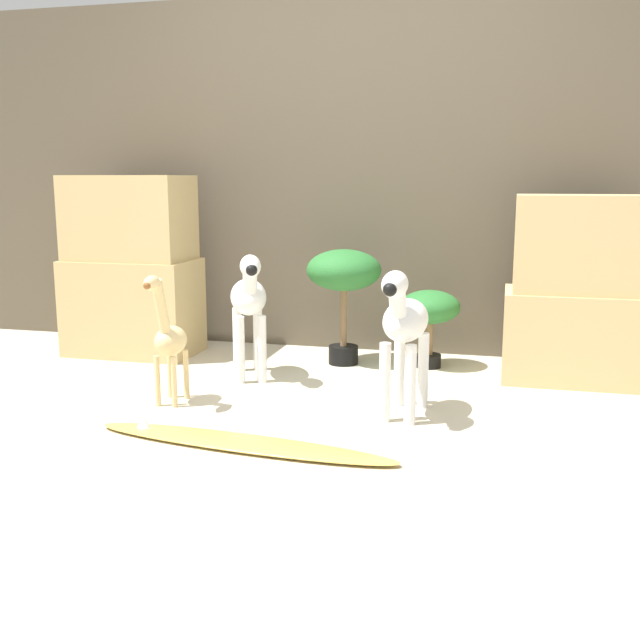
% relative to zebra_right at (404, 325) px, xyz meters
% --- Properties ---
extents(ground_plane, '(14.00, 14.00, 0.00)m').
position_rel_zebra_right_xyz_m(ground_plane, '(-0.49, -0.27, -0.43)').
color(ground_plane, beige).
extents(wall_back, '(6.40, 0.08, 2.20)m').
position_rel_zebra_right_xyz_m(wall_back, '(-0.49, 1.36, 0.67)').
color(wall_back, brown).
rests_on(wall_back, ground_plane).
extents(rock_pillar_left, '(0.79, 0.46, 1.11)m').
position_rel_zebra_right_xyz_m(rock_pillar_left, '(-1.82, 0.87, 0.10)').
color(rock_pillar_left, tan).
rests_on(rock_pillar_left, ground_plane).
extents(rock_pillar_right, '(0.79, 0.46, 1.00)m').
position_rel_zebra_right_xyz_m(rock_pillar_right, '(0.83, 0.87, 0.05)').
color(rock_pillar_right, tan).
rests_on(rock_pillar_right, ground_plane).
extents(zebra_right, '(0.23, 0.53, 0.70)m').
position_rel_zebra_right_xyz_m(zebra_right, '(0.00, 0.00, 0.00)').
color(zebra_right, white).
rests_on(zebra_right, ground_plane).
extents(zebra_left, '(0.34, 0.52, 0.70)m').
position_rel_zebra_right_xyz_m(zebra_left, '(-0.91, 0.48, 0.00)').
color(zebra_left, white).
rests_on(zebra_left, ground_plane).
extents(giraffe_figurine, '(0.15, 0.35, 0.65)m').
position_rel_zebra_right_xyz_m(giraffe_figurine, '(-1.13, -0.08, -0.10)').
color(giraffe_figurine, '#E0C184').
rests_on(giraffe_figurine, ground_plane).
extents(potted_palm_front, '(0.44, 0.44, 0.68)m').
position_rel_zebra_right_xyz_m(potted_palm_front, '(-0.48, 0.92, 0.09)').
color(potted_palm_front, black).
rests_on(potted_palm_front, ground_plane).
extents(potted_palm_back, '(0.35, 0.35, 0.45)m').
position_rel_zebra_right_xyz_m(potted_palm_back, '(0.02, 0.96, -0.10)').
color(potted_palm_back, black).
rests_on(potted_palm_back, ground_plane).
extents(surfboard, '(1.36, 0.35, 0.08)m').
position_rel_zebra_right_xyz_m(surfboard, '(-0.60, -0.56, -0.41)').
color(surfboard, gold).
rests_on(surfboard, ground_plane).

